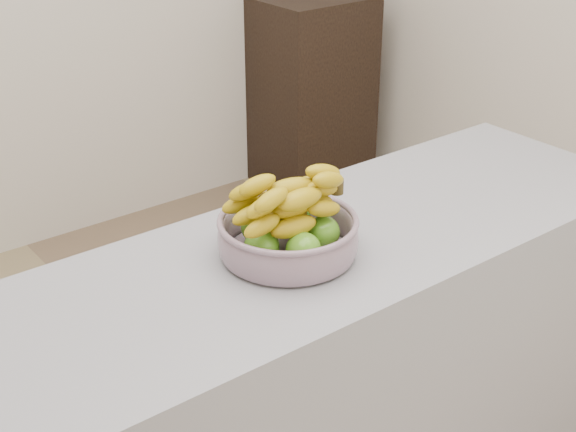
{
  "coord_description": "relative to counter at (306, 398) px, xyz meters",
  "views": [
    {
      "loc": [
        -1.05,
        -1.36,
        1.81
      ],
      "look_at": [
        -0.06,
        -0.08,
        1.0
      ],
      "focal_mm": 50.0,
      "sensor_mm": 36.0,
      "label": 1
    }
  ],
  "objects": [
    {
      "name": "cabinet",
      "position": [
        1.55,
        1.86,
        0.05
      ],
      "size": [
        0.55,
        0.45,
        0.99
      ],
      "primitive_type": "cube",
      "rotation": [
        0.0,
        0.0,
        0.01
      ],
      "color": "black",
      "rests_on": "ground"
    },
    {
      "name": "counter",
      "position": [
        0.0,
        0.0,
        0.0
      ],
      "size": [
        2.0,
        0.6,
        0.9
      ],
      "primitive_type": "cube",
      "color": "gray",
      "rests_on": "ground"
    },
    {
      "name": "fruit_bowl",
      "position": [
        -0.06,
        -0.0,
        0.51
      ],
      "size": [
        0.32,
        0.32,
        0.19
      ],
      "rotation": [
        0.0,
        0.0,
        -0.22
      ],
      "color": "#9EAEBD",
      "rests_on": "counter"
    }
  ]
}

